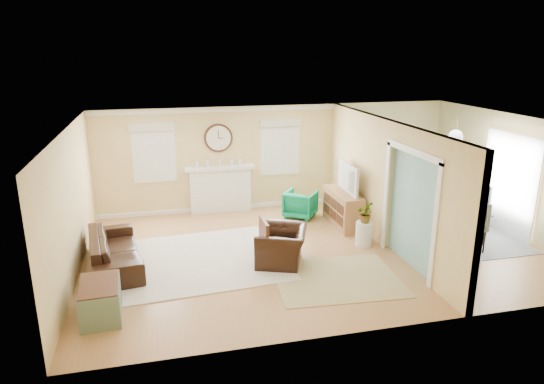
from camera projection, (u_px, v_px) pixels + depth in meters
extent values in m
plane|color=#A57443|center=(314.00, 250.00, 9.87)|extent=(9.00, 9.00, 0.00)
cube|color=tan|center=(278.00, 157.00, 12.30)|extent=(9.00, 0.02, 2.60)
cube|color=tan|center=(384.00, 247.00, 6.71)|extent=(9.00, 0.02, 2.60)
cube|color=tan|center=(71.00, 205.00, 8.49)|extent=(0.02, 6.00, 2.60)
cube|color=tan|center=(512.00, 175.00, 10.52)|extent=(0.02, 6.00, 2.60)
cube|color=white|center=(317.00, 123.00, 9.13)|extent=(9.00, 6.00, 0.02)
cube|color=tan|center=(358.00, 168.00, 11.15)|extent=(0.12, 3.20, 2.60)
cube|color=tan|center=(458.00, 226.00, 7.51)|extent=(0.12, 1.00, 2.60)
cube|color=tan|center=(418.00, 140.00, 8.50)|extent=(0.12, 1.80, 0.40)
cube|color=white|center=(386.00, 196.00, 9.70)|extent=(0.04, 0.12, 2.20)
cube|color=white|center=(435.00, 227.00, 8.02)|extent=(0.04, 0.12, 2.20)
cube|color=white|center=(413.00, 151.00, 8.54)|extent=(0.04, 1.92, 0.12)
cube|color=#6CA9A8|center=(388.00, 184.00, 9.86)|extent=(0.02, 6.00, 2.60)
cube|color=white|center=(220.00, 190.00, 12.06)|extent=(1.50, 0.24, 1.10)
cube|color=white|center=(220.00, 168.00, 11.87)|extent=(1.70, 0.30, 0.08)
cube|color=black|center=(220.00, 191.00, 12.17)|extent=(0.85, 0.02, 0.75)
cube|color=gold|center=(221.00, 195.00, 12.09)|extent=(0.85, 0.02, 0.62)
cylinder|color=#4C2A1A|center=(218.00, 138.00, 11.78)|extent=(0.70, 0.06, 0.70)
cylinder|color=silver|center=(219.00, 138.00, 11.74)|extent=(0.60, 0.01, 0.60)
cube|color=black|center=(218.00, 134.00, 11.71)|extent=(0.02, 0.01, 0.20)
cube|color=black|center=(221.00, 138.00, 11.75)|extent=(0.12, 0.01, 0.02)
cube|color=white|center=(154.00, 153.00, 11.52)|extent=(0.90, 0.03, 1.30)
cube|color=white|center=(154.00, 153.00, 11.49)|extent=(1.00, 0.04, 1.40)
cube|color=beige|center=(152.00, 127.00, 11.28)|extent=(1.05, 0.10, 0.18)
cube|color=white|center=(280.00, 147.00, 12.22)|extent=(0.90, 0.03, 1.30)
cube|color=white|center=(280.00, 147.00, 12.19)|extent=(1.00, 0.04, 1.40)
cube|color=beige|center=(281.00, 123.00, 11.97)|extent=(1.05, 0.10, 0.18)
cube|color=white|center=(510.00, 184.00, 10.57)|extent=(0.03, 1.60, 2.10)
cube|color=white|center=(508.00, 184.00, 10.56)|extent=(0.03, 1.70, 2.20)
cylinder|color=gold|center=(457.00, 125.00, 9.85)|extent=(0.02, 0.02, 0.30)
sphere|color=white|center=(455.00, 137.00, 9.92)|extent=(0.30, 0.30, 0.30)
cube|color=beige|center=(197.00, 260.00, 9.38)|extent=(3.47, 3.07, 0.02)
cube|color=tan|center=(336.00, 278.00, 8.63)|extent=(2.30, 1.93, 0.01)
cube|color=slate|center=(444.00, 232.00, 10.84)|extent=(2.50, 3.13, 0.01)
imported|color=black|center=(115.00, 250.00, 9.05)|extent=(1.14, 2.27, 0.64)
imported|color=black|center=(282.00, 246.00, 9.21)|extent=(1.23, 1.30, 0.68)
imported|color=#00743E|center=(301.00, 204.00, 11.72)|extent=(0.98, 0.99, 0.65)
cube|color=slate|center=(101.00, 300.00, 7.36)|extent=(0.63, 0.98, 0.53)
cube|color=#4C2A1A|center=(99.00, 284.00, 7.29)|extent=(0.60, 0.93, 0.02)
cube|color=#A77950|center=(343.00, 208.00, 11.16)|extent=(0.47, 1.42, 0.80)
cube|color=#4C2A1A|center=(340.00, 209.00, 10.67)|extent=(0.01, 0.38, 0.22)
cube|color=#4C2A1A|center=(340.00, 220.00, 10.74)|extent=(0.01, 0.38, 0.22)
cube|color=#4C2A1A|center=(333.00, 203.00, 11.06)|extent=(0.01, 0.38, 0.22)
cube|color=#4C2A1A|center=(333.00, 214.00, 11.14)|extent=(0.01, 0.38, 0.22)
cube|color=#4C2A1A|center=(327.00, 198.00, 11.46)|extent=(0.01, 0.38, 0.22)
cube|color=#4C2A1A|center=(327.00, 208.00, 11.53)|extent=(0.01, 0.38, 0.22)
imported|color=black|center=(343.00, 178.00, 10.95)|extent=(0.19, 1.15, 0.66)
cylinder|color=white|center=(364.00, 234.00, 10.05)|extent=(0.34, 0.34, 0.50)
imported|color=#337F33|center=(365.00, 213.00, 9.92)|extent=(0.44, 0.46, 0.40)
imported|color=#4C2A1A|center=(446.00, 218.00, 10.75)|extent=(1.15, 1.94, 0.67)
cube|color=slate|center=(419.00, 198.00, 11.83)|extent=(0.42, 0.42, 0.05)
cube|color=slate|center=(420.00, 189.00, 11.77)|extent=(0.40, 0.07, 0.47)
cylinder|color=black|center=(420.00, 204.00, 12.09)|extent=(0.03, 0.03, 0.40)
cylinder|color=black|center=(427.00, 208.00, 11.80)|extent=(0.03, 0.03, 0.40)
cylinder|color=black|center=(409.00, 206.00, 12.00)|extent=(0.03, 0.03, 0.40)
cylinder|color=black|center=(416.00, 210.00, 11.71)|extent=(0.03, 0.03, 0.40)
cube|color=slate|center=(472.00, 228.00, 9.71)|extent=(0.47, 0.47, 0.05)
cube|color=slate|center=(473.00, 215.00, 9.63)|extent=(0.46, 0.06, 0.54)
cylinder|color=black|center=(468.00, 244.00, 9.57)|extent=(0.03, 0.03, 0.46)
cylinder|color=black|center=(457.00, 237.00, 9.92)|extent=(0.03, 0.03, 0.46)
cylinder|color=black|center=(484.00, 243.00, 9.65)|extent=(0.03, 0.03, 0.46)
cylinder|color=black|center=(473.00, 236.00, 9.99)|extent=(0.03, 0.03, 0.46)
cube|color=white|center=(415.00, 215.00, 10.65)|extent=(0.46, 0.46, 0.05)
cube|color=white|center=(416.00, 205.00, 10.59)|extent=(0.12, 0.40, 0.47)
cylinder|color=black|center=(405.00, 222.00, 10.86)|extent=(0.03, 0.03, 0.39)
cylinder|color=black|center=(418.00, 222.00, 10.88)|extent=(0.03, 0.03, 0.39)
cylinder|color=black|center=(409.00, 227.00, 10.56)|extent=(0.03, 0.03, 0.39)
cylinder|color=black|center=(424.00, 227.00, 10.58)|extent=(0.03, 0.03, 0.39)
cube|color=slate|center=(475.00, 208.00, 10.91)|extent=(0.51, 0.51, 0.05)
cube|color=slate|center=(476.00, 197.00, 10.83)|extent=(0.11, 0.45, 0.53)
cylinder|color=black|center=(486.00, 221.00, 10.89)|extent=(0.03, 0.03, 0.45)
cylinder|color=black|center=(473.00, 223.00, 10.76)|extent=(0.03, 0.03, 0.45)
cylinder|color=black|center=(474.00, 216.00, 11.21)|extent=(0.03, 0.03, 0.45)
cylinder|color=black|center=(461.00, 218.00, 11.08)|extent=(0.03, 0.03, 0.45)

